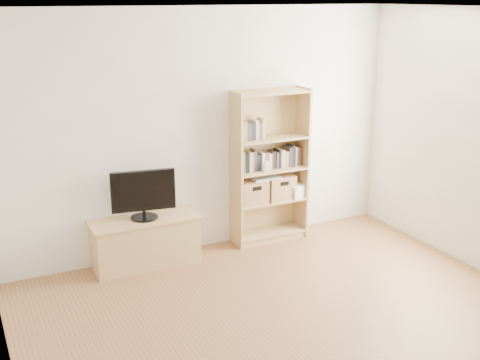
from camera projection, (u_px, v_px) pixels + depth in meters
floor at (334, 360)px, 4.65m from camera, size 4.50×5.00×0.01m
back_wall at (205, 132)px, 6.41m from camera, size 4.50×0.02×2.60m
left_wall at (7, 260)px, 3.31m from camera, size 0.02×5.00×2.60m
ceiling at (353, 11)px, 3.88m from camera, size 4.50×5.00×0.01m
tv_stand at (146, 243)px, 6.22m from camera, size 1.08×0.41×0.49m
bookshelf at (270, 167)px, 6.71m from camera, size 0.87×0.31×1.73m
television at (143, 195)px, 6.06m from camera, size 0.65×0.15×0.51m
books_row_mid at (269, 158)px, 6.70m from camera, size 0.84×0.17×0.22m
books_row_upper at (254, 130)px, 6.51m from camera, size 0.39×0.16×0.21m
baby_monitor at (267, 167)px, 6.57m from camera, size 0.06×0.05×0.11m
basket_left at (252, 191)px, 6.68m from camera, size 0.32×0.26×0.26m
basket_right at (278, 187)px, 6.82m from camera, size 0.34×0.28×0.27m
laptop at (265, 177)px, 6.70m from camera, size 0.33×0.24×0.02m
magazine_stack at (292, 191)px, 6.92m from camera, size 0.25×0.31×0.13m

